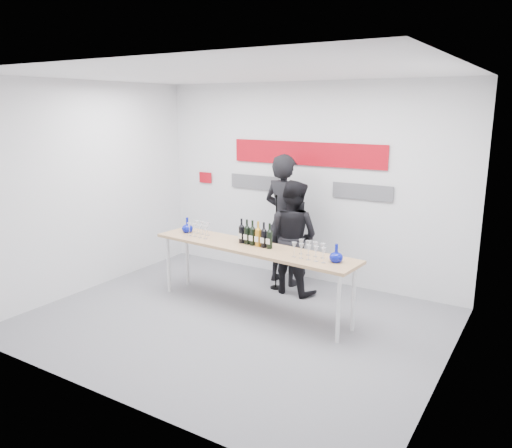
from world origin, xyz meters
The scene contains 12 objects.
ground centered at (0.00, 0.00, 0.00)m, with size 5.00×5.00×0.00m, color slate.
back_wall centered at (0.00, 2.00, 1.50)m, with size 5.00×0.04×3.00m, color silver.
signage centered at (-0.06, 1.97, 1.81)m, with size 3.38×0.02×0.79m.
tasting_table centered at (-0.01, 0.45, 0.81)m, with size 2.96×0.82×0.88m.
wine_bottles centered at (0.01, 0.50, 1.04)m, with size 0.53×0.12×0.33m.
decanter_left centered at (-1.19, 0.59, 0.98)m, with size 0.16×0.16×0.21m, color #081194, non-canonical shape.
decanter_right centered at (1.18, 0.39, 0.98)m, with size 0.16×0.16×0.21m, color #081194, non-canonical shape.
glasses_left centered at (-0.91, 0.52, 0.97)m, with size 0.36×0.25×0.18m.
glasses_right centered at (0.85, 0.37, 0.97)m, with size 0.46×0.26×0.18m.
presenter_left centered at (-0.16, 1.61, 0.98)m, with size 0.72×0.47×1.97m, color black.
presenter_right centered at (0.13, 1.32, 0.82)m, with size 0.80×0.62×1.64m, color black.
mic_stand centered at (-0.13, 1.31, 0.43)m, with size 0.17×0.17×1.42m.
Camera 1 is at (3.28, -4.81, 2.63)m, focal length 35.00 mm.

